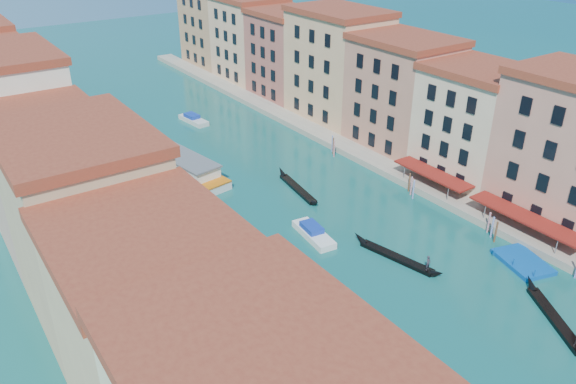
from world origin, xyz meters
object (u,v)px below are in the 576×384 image
at_px(gondola_fore, 397,256).
at_px(gondola_right, 557,319).
at_px(blue_dock, 523,262).
at_px(vaporetto_near, 331,384).
at_px(vaporetto_far, 176,163).

height_order(gondola_fore, gondola_right, gondola_right).
height_order(gondola_fore, blue_dock, gondola_fore).
relative_size(vaporetto_near, blue_dock, 2.96).
bearing_deg(blue_dock, gondola_fore, 157.83).
distance_m(vaporetto_near, gondola_right, 25.26).
distance_m(vaporetto_near, blue_dock, 31.13).
height_order(vaporetto_near, blue_dock, vaporetto_near).
relative_size(vaporetto_far, gondola_fore, 1.75).
bearing_deg(gondola_fore, blue_dock, -50.88).
bearing_deg(gondola_right, vaporetto_near, -162.75).
xyz_separation_m(vaporetto_near, blue_dock, (30.98, 2.85, -1.18)).
height_order(vaporetto_far, gondola_fore, vaporetto_far).
distance_m(gondola_fore, gondola_right, 18.17).
bearing_deg(blue_dock, vaporetto_far, 131.95).
distance_m(vaporetto_far, gondola_right, 57.33).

